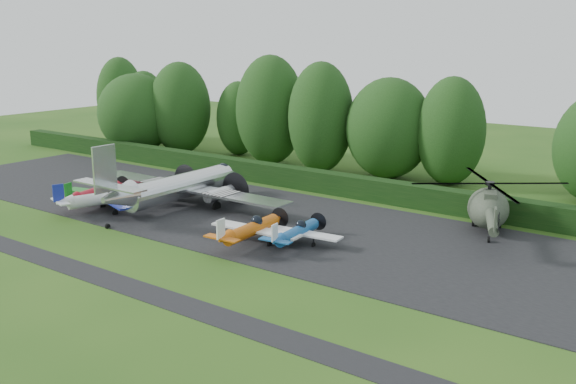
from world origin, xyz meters
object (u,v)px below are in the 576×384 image
Objects in this scene: transport_plane at (178,186)px; light_plane_white at (105,198)px; helicopter at (488,205)px; light_plane_orange at (252,229)px; light_plane_blue at (298,232)px; light_plane_red at (97,192)px.

transport_plane is 6.22m from light_plane_white.
transport_plane is 25.68m from helicopter.
light_plane_orange reaches higher than light_plane_blue.
light_plane_red is 2.75m from light_plane_white.
light_plane_red is at bearing -178.55° from light_plane_orange.
light_plane_white is 31.26m from helicopter.
helicopter is (30.55, 12.59, 0.90)m from light_plane_red.
light_plane_orange is 0.54× the size of helicopter.
transport_plane reaches higher than helicopter.
light_plane_blue is (2.79, 1.69, -0.14)m from light_plane_orange.
light_plane_orange is at bearing 10.75° from light_plane_red.
light_plane_red is at bearing -135.83° from helicopter.
transport_plane is at bearing 163.68° from light_plane_orange.
light_plane_orange is 18.14m from helicopter.
light_plane_red reaches higher than light_plane_orange.
light_plane_white reaches higher than light_plane_red.
light_plane_white is at bearing -12.35° from light_plane_red.
light_plane_blue is at bearing 34.54° from light_plane_orange.
light_plane_white is at bearing -174.60° from light_plane_orange.
light_plane_orange is at bearing -16.10° from light_plane_white.
light_plane_red is at bearing 136.85° from light_plane_white.
light_plane_red is 0.54× the size of helicopter.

